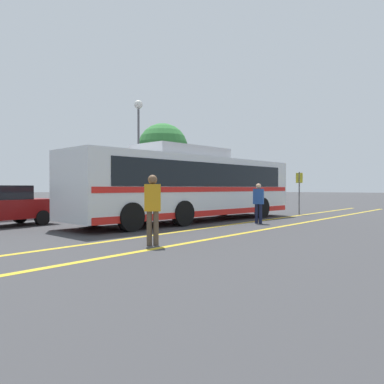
{
  "coord_description": "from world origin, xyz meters",
  "views": [
    {
      "loc": [
        -13.2,
        -10.7,
        1.5
      ],
      "look_at": [
        -0.38,
        -0.05,
        1.31
      ],
      "focal_mm": 35.0,
      "sensor_mm": 36.0,
      "label": 1
    }
  ],
  "objects_px": {
    "transit_bus": "(192,185)",
    "street_lamp": "(138,129)",
    "pedestrian_1": "(153,205)",
    "bus_stop_sign": "(299,188)",
    "tree_0": "(163,149)",
    "pedestrian_0": "(258,201)"
  },
  "relations": [
    {
      "from": "transit_bus",
      "to": "pedestrian_1",
      "type": "height_order",
      "value": "transit_bus"
    },
    {
      "from": "bus_stop_sign",
      "to": "tree_0",
      "type": "xyz_separation_m",
      "value": [
        -0.05,
        10.53,
        2.84
      ]
    },
    {
      "from": "bus_stop_sign",
      "to": "pedestrian_1",
      "type": "bearing_deg",
      "value": -78.4
    },
    {
      "from": "pedestrian_1",
      "to": "street_lamp",
      "type": "bearing_deg",
      "value": 94.75
    },
    {
      "from": "street_lamp",
      "to": "tree_0",
      "type": "height_order",
      "value": "street_lamp"
    },
    {
      "from": "transit_bus",
      "to": "street_lamp",
      "type": "bearing_deg",
      "value": 158.74
    },
    {
      "from": "transit_bus",
      "to": "bus_stop_sign",
      "type": "xyz_separation_m",
      "value": [
        7.03,
        -1.95,
        -0.13
      ]
    },
    {
      "from": "tree_0",
      "to": "pedestrian_0",
      "type": "bearing_deg",
      "value": -117.68
    },
    {
      "from": "pedestrian_1",
      "to": "tree_0",
      "type": "xyz_separation_m",
      "value": [
        12.98,
        12.25,
        3.29
      ]
    },
    {
      "from": "transit_bus",
      "to": "street_lamp",
      "type": "height_order",
      "value": "street_lamp"
    },
    {
      "from": "transit_bus",
      "to": "tree_0",
      "type": "distance_m",
      "value": 11.39
    },
    {
      "from": "pedestrian_1",
      "to": "street_lamp",
      "type": "height_order",
      "value": "street_lamp"
    },
    {
      "from": "street_lamp",
      "to": "tree_0",
      "type": "distance_m",
      "value": 3.85
    },
    {
      "from": "bus_stop_sign",
      "to": "street_lamp",
      "type": "distance_m",
      "value": 10.63
    },
    {
      "from": "street_lamp",
      "to": "tree_0",
      "type": "xyz_separation_m",
      "value": [
        3.52,
        1.26,
        -0.94
      ]
    },
    {
      "from": "bus_stop_sign",
      "to": "transit_bus",
      "type": "bearing_deg",
      "value": -101.46
    },
    {
      "from": "bus_stop_sign",
      "to": "tree_0",
      "type": "relative_size",
      "value": 0.38
    },
    {
      "from": "pedestrian_0",
      "to": "street_lamp",
      "type": "bearing_deg",
      "value": -30.93
    },
    {
      "from": "transit_bus",
      "to": "pedestrian_1",
      "type": "bearing_deg",
      "value": -54.46
    },
    {
      "from": "transit_bus",
      "to": "bus_stop_sign",
      "type": "relative_size",
      "value": 5.2
    },
    {
      "from": "pedestrian_0",
      "to": "tree_0",
      "type": "distance_m",
      "value": 13.29
    },
    {
      "from": "pedestrian_1",
      "to": "tree_0",
      "type": "relative_size",
      "value": 0.29
    }
  ]
}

